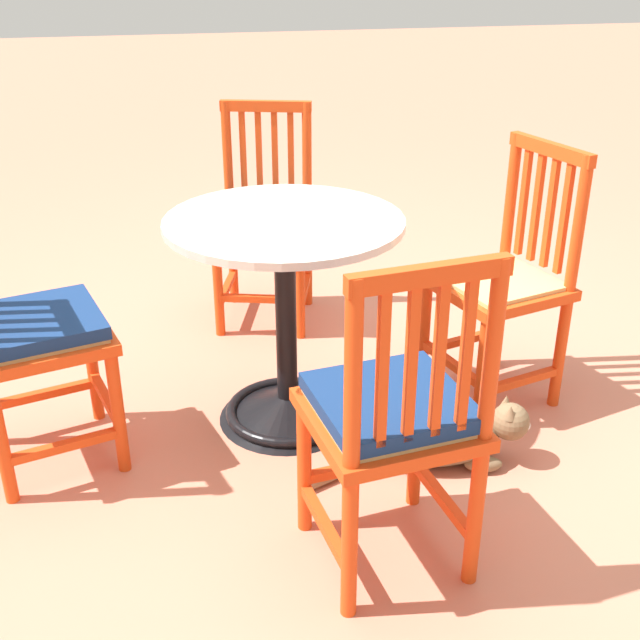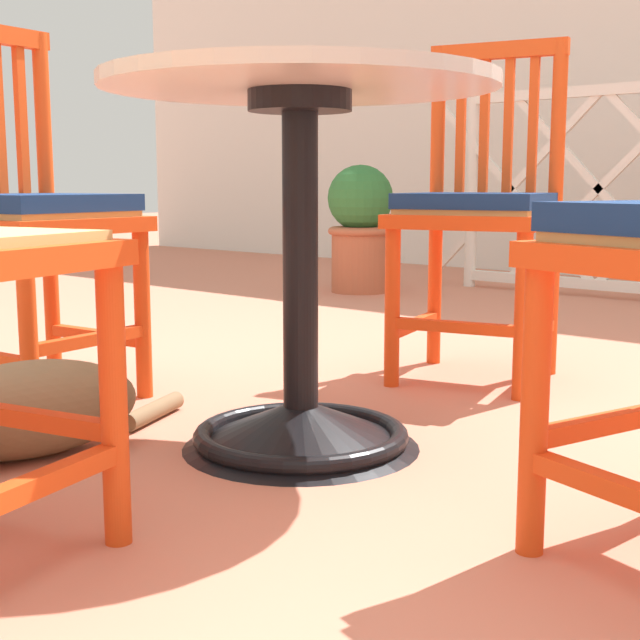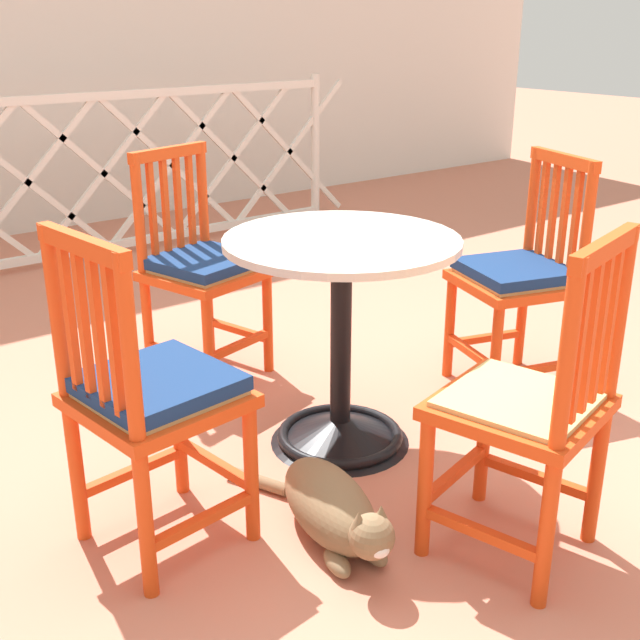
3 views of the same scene
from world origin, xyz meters
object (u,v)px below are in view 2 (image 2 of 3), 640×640
(cafe_table, at_px, (301,308))
(tabby_cat, at_px, (9,412))
(orange_chair_near_fence, at_px, (479,214))
(orange_chair_by_planter, at_px, (31,218))
(terracotta_planter, at_px, (360,225))

(cafe_table, distance_m, tabby_cat, 0.60)
(orange_chair_near_fence, height_order, tabby_cat, orange_chair_near_fence)
(orange_chair_near_fence, distance_m, orange_chair_by_planter, 1.15)
(cafe_table, height_order, orange_chair_near_fence, orange_chair_near_fence)
(tabby_cat, bearing_deg, orange_chair_by_planter, 142.42)
(orange_chair_near_fence, xyz_separation_m, orange_chair_by_planter, (-0.68, -0.92, 0.00))
(orange_chair_near_fence, bearing_deg, tabby_cat, -103.61)
(orange_chair_by_planter, distance_m, terracotta_planter, 2.37)
(orange_chair_by_planter, bearing_deg, orange_chair_near_fence, 53.65)
(orange_chair_near_fence, relative_size, tabby_cat, 1.22)
(cafe_table, bearing_deg, orange_chair_near_fence, 95.19)
(cafe_table, relative_size, tabby_cat, 1.02)
(orange_chair_by_planter, distance_m, tabby_cat, 0.60)
(cafe_table, bearing_deg, orange_chair_by_planter, -169.92)
(cafe_table, height_order, tabby_cat, cafe_table)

